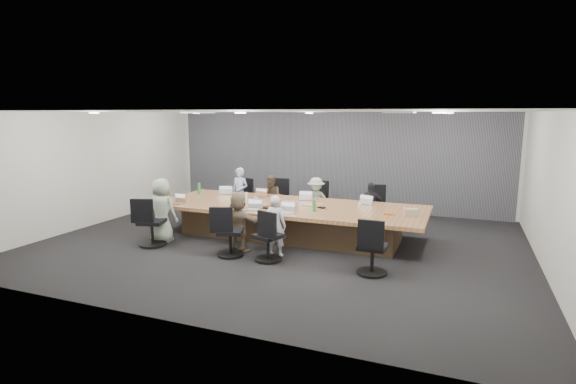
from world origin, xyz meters
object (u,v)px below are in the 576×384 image
at_px(chair_5, 230,236).
at_px(bottle_green_left, 199,189).
at_px(bottle_green_right, 314,206).
at_px(person_4, 162,210).
at_px(bottle_clear, 246,197).
at_px(laptop_5, 251,210).
at_px(chair_3, 373,210).
at_px(laptop_0, 230,193).
at_px(person_6, 275,226).
at_px(laptop_2, 309,199).
at_px(chair_2, 320,205).
at_px(mug_brown, 181,197).
at_px(chair_4, 152,226).
at_px(chair_7, 372,251).
at_px(person_2, 316,201).
at_px(laptop_1, 263,196).
at_px(chair_6, 268,240).
at_px(laptop_4, 177,203).
at_px(chair_0, 246,201).
at_px(laptop_3, 366,203).
at_px(conference_table, 290,220).
at_px(person_1, 272,198).
at_px(stapler, 290,207).
at_px(canvas_bag, 411,212).
at_px(person_5, 239,222).
at_px(chair_1, 278,202).
at_px(laptop_6, 286,213).
at_px(person_0, 240,193).
at_px(snack_packet, 389,214).

xyz_separation_m(chair_5, bottle_green_left, (-2.07, 2.15, 0.47)).
bearing_deg(bottle_green_right, person_4, -164.45).
relative_size(bottle_green_right, bottle_clear, 1.17).
bearing_deg(laptop_5, chair_3, 36.19).
distance_m(laptop_0, person_6, 3.07).
bearing_deg(laptop_2, chair_5, 63.41).
relative_size(chair_2, mug_brown, 8.73).
bearing_deg(person_6, chair_4, 7.83).
height_order(chair_7, person_2, person_2).
bearing_deg(laptop_5, laptop_1, 91.78).
distance_m(chair_6, laptop_1, 2.81).
height_order(chair_3, laptop_4, chair_3).
distance_m(chair_0, laptop_3, 3.64).
relative_size(chair_4, laptop_1, 2.69).
bearing_deg(laptop_1, chair_4, 67.25).
distance_m(conference_table, person_1, 1.70).
xyz_separation_m(chair_7, person_1, (-3.21, 3.05, 0.18)).
bearing_deg(stapler, person_1, 144.73).
bearing_deg(conference_table, person_6, -80.37).
relative_size(mug_brown, canvas_bag, 0.37).
height_order(person_5, mug_brown, person_5).
relative_size(chair_6, canvas_bag, 2.95).
xyz_separation_m(person_6, bottle_green_left, (-2.88, 1.80, 0.28)).
height_order(laptop_1, bottle_clear, bottle_clear).
distance_m(person_2, person_5, 2.80).
bearing_deg(person_4, person_5, 177.58).
relative_size(chair_1, person_1, 0.73).
height_order(chair_5, person_6, person_6).
relative_size(chair_6, laptop_5, 2.47).
height_order(conference_table, chair_7, chair_7).
distance_m(chair_3, laptop_0, 3.64).
distance_m(laptop_2, stapler, 1.11).
bearing_deg(chair_1, chair_6, 106.68).
bearing_deg(stapler, chair_7, -13.97).
bearing_deg(mug_brown, canvas_bag, 2.18).
xyz_separation_m(laptop_3, mug_brown, (-4.20, -1.12, 0.04)).
bearing_deg(laptop_1, laptop_6, 134.82).
distance_m(chair_4, laptop_0, 2.57).
distance_m(chair_6, mug_brown, 3.21).
distance_m(person_0, snack_packet, 4.46).
height_order(person_0, laptop_6, person_0).
bearing_deg(bottle_green_right, bottle_clear, 163.95).
height_order(chair_2, laptop_6, chair_2).
distance_m(chair_6, bottle_clear, 2.26).
relative_size(person_1, person_6, 0.98).
height_order(chair_5, snack_packet, chair_5).
relative_size(laptop_2, laptop_5, 0.96).
relative_size(chair_5, laptop_0, 2.32).
height_order(person_0, snack_packet, person_0).
relative_size(chair_5, person_6, 0.68).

